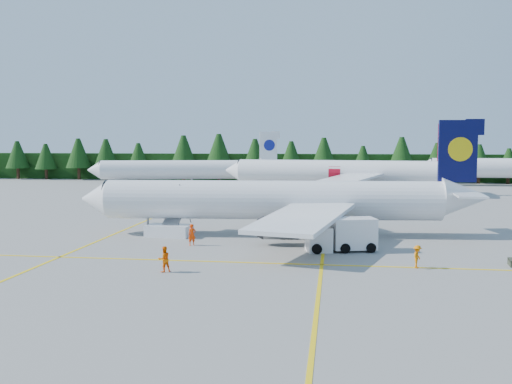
# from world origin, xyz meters

# --- Properties ---
(ground) EXTENTS (320.00, 320.00, 0.00)m
(ground) POSITION_xyz_m (0.00, 0.00, 0.00)
(ground) COLOR gray
(ground) RESTS_ON ground
(taxi_stripe_a) EXTENTS (0.25, 120.00, 0.01)m
(taxi_stripe_a) POSITION_xyz_m (-14.00, 20.00, 0.01)
(taxi_stripe_a) COLOR yellow
(taxi_stripe_a) RESTS_ON ground
(taxi_stripe_b) EXTENTS (0.25, 120.00, 0.01)m
(taxi_stripe_b) POSITION_xyz_m (6.00, 20.00, 0.01)
(taxi_stripe_b) COLOR yellow
(taxi_stripe_b) RESTS_ON ground
(taxi_stripe_cross) EXTENTS (80.00, 0.25, 0.01)m
(taxi_stripe_cross) POSITION_xyz_m (0.00, -6.00, 0.01)
(taxi_stripe_cross) COLOR yellow
(taxi_stripe_cross) RESTS_ON ground
(treeline_hedge) EXTENTS (220.00, 4.00, 6.00)m
(treeline_hedge) POSITION_xyz_m (0.00, 82.00, 3.00)
(treeline_hedge) COLOR black
(treeline_hedge) RESTS_ON ground
(airliner_navy) EXTENTS (37.17, 30.49, 10.81)m
(airliner_navy) POSITION_xyz_m (0.38, 6.60, 3.25)
(airliner_navy) COLOR white
(airliner_navy) RESTS_ON ground
(airliner_red) EXTENTS (40.23, 32.93, 11.72)m
(airliner_red) POSITION_xyz_m (6.30, 52.43, 3.52)
(airliner_red) COLOR white
(airliner_red) RESTS_ON ground
(airliner_far_left) EXTENTS (36.37, 10.97, 10.72)m
(airliner_far_left) POSITION_xyz_m (-23.83, 61.56, 3.36)
(airliner_far_left) COLOR white
(airliner_far_left) RESTS_ON ground
(airstairs) EXTENTS (4.35, 5.90, 3.72)m
(airstairs) POSITION_xyz_m (-8.39, 4.69, 0.81)
(airstairs) COLOR white
(airstairs) RESTS_ON ground
(service_truck) EXTENTS (5.87, 3.32, 2.68)m
(service_truck) POSITION_xyz_m (7.42, -0.55, 1.32)
(service_truck) COLOR silver
(service_truck) RESTS_ON ground
(crew_a) EXTENTS (0.80, 0.72, 1.83)m
(crew_a) POSITION_xyz_m (-5.16, 0.23, 0.92)
(crew_a) COLOR #F93B05
(crew_a) RESTS_ON ground
(crew_b) EXTENTS (1.09, 1.06, 1.77)m
(crew_b) POSITION_xyz_m (-4.57, -9.71, 0.88)
(crew_b) COLOR #FF6605
(crew_b) RESTS_ON ground
(crew_c) EXTENTS (0.67, 0.79, 1.62)m
(crew_c) POSITION_xyz_m (12.65, -6.12, 0.81)
(crew_c) COLOR orange
(crew_c) RESTS_ON ground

